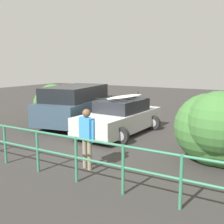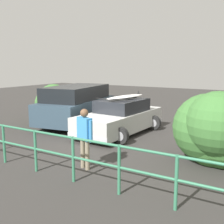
{
  "view_description": "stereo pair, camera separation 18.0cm",
  "coord_description": "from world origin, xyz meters",
  "px_view_note": "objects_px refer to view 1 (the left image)",
  "views": [
    {
      "loc": [
        -5.61,
        9.23,
        2.75
      ],
      "look_at": [
        -0.29,
        0.24,
        0.95
      ],
      "focal_mm": 45.0,
      "sensor_mm": 36.0,
      "label": 1
    },
    {
      "loc": [
        -5.76,
        9.14,
        2.75
      ],
      "look_at": [
        -0.29,
        0.24,
        0.95
      ],
      "focal_mm": 45.0,
      "sensor_mm": 36.0,
      "label": 2
    }
  ],
  "objects_px": {
    "sedan_car": "(120,117)",
    "bush_near_left": "(216,131)",
    "bush_near_right": "(53,104)",
    "suv_car": "(76,104)",
    "person_bystander": "(87,133)"
  },
  "relations": [
    {
      "from": "sedan_car",
      "to": "bush_near_left",
      "type": "bearing_deg",
      "value": 157.37
    },
    {
      "from": "suv_car",
      "to": "person_bystander",
      "type": "relative_size",
      "value": 2.98
    },
    {
      "from": "sedan_car",
      "to": "bush_near_right",
      "type": "bearing_deg",
      "value": -4.65
    },
    {
      "from": "person_bystander",
      "to": "bush_near_right",
      "type": "distance_m",
      "value": 6.51
    },
    {
      "from": "person_bystander",
      "to": "bush_near_left",
      "type": "height_order",
      "value": "bush_near_left"
    },
    {
      "from": "bush_near_left",
      "to": "bush_near_right",
      "type": "height_order",
      "value": "bush_near_left"
    },
    {
      "from": "suv_car",
      "to": "bush_near_left",
      "type": "relative_size",
      "value": 1.95
    },
    {
      "from": "suv_car",
      "to": "bush_near_right",
      "type": "xyz_separation_m",
      "value": [
        1.29,
        0.14,
        -0.06
      ]
    },
    {
      "from": "sedan_car",
      "to": "bush_near_right",
      "type": "xyz_separation_m",
      "value": [
        3.86,
        -0.31,
        0.21
      ]
    },
    {
      "from": "bush_near_right",
      "to": "bush_near_left",
      "type": "bearing_deg",
      "value": 165.9
    },
    {
      "from": "suv_car",
      "to": "person_bystander",
      "type": "height_order",
      "value": "suv_car"
    },
    {
      "from": "person_bystander",
      "to": "bush_near_right",
      "type": "bearing_deg",
      "value": -39.84
    },
    {
      "from": "sedan_car",
      "to": "bush_near_left",
      "type": "xyz_separation_m",
      "value": [
        -3.95,
        1.65,
        0.29
      ]
    },
    {
      "from": "bush_near_left",
      "to": "bush_near_right",
      "type": "distance_m",
      "value": 8.05
    },
    {
      "from": "sedan_car",
      "to": "suv_car",
      "type": "bearing_deg",
      "value": -9.99
    }
  ]
}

